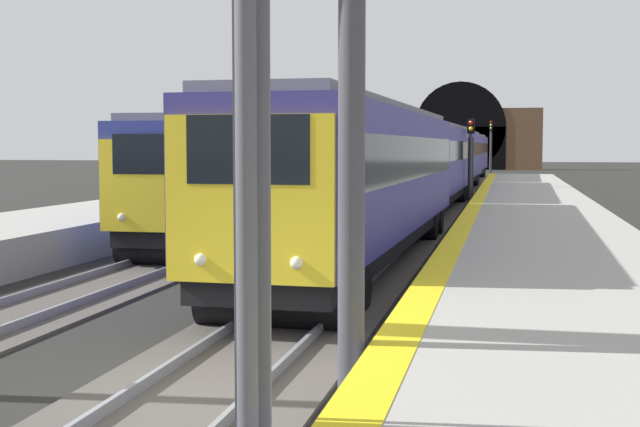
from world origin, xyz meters
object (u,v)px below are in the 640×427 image
(railway_signal_near, at_px, (247,136))
(railway_signal_far, at_px, (491,142))
(train_adjacent_platform, at_px, (360,160))
(train_main_approaching, at_px, (443,159))
(railway_signal_mid, at_px, (471,154))

(railway_signal_near, height_order, railway_signal_far, railway_signal_far)
(train_adjacent_platform, relative_size, railway_signal_near, 11.62)
(railway_signal_near, bearing_deg, train_adjacent_platform, -171.49)
(train_main_approaching, height_order, railway_signal_far, railway_signal_far)
(train_main_approaching, bearing_deg, railway_signal_far, 179.03)
(railway_signal_mid, bearing_deg, railway_signal_far, -180.00)
(train_adjacent_platform, distance_m, railway_signal_near, 45.18)
(railway_signal_near, xyz_separation_m, railway_signal_mid, (38.40, 0.00, -0.50))
(railway_signal_mid, bearing_deg, railway_signal_near, 0.00)
(railway_signal_near, bearing_deg, train_main_approaching, -177.69)
(railway_signal_near, relative_size, railway_signal_mid, 1.21)
(railway_signal_mid, relative_size, railway_signal_far, 0.77)
(train_main_approaching, distance_m, railway_signal_near, 43.77)
(train_main_approaching, xyz_separation_m, railway_signal_near, (-43.73, -1.76, 0.80))
(railway_signal_far, bearing_deg, railway_signal_near, 0.00)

